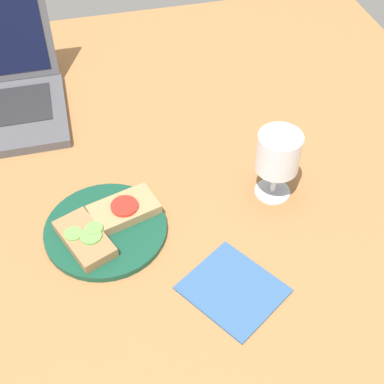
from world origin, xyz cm
name	(u,v)px	position (x,y,z in cm)	size (l,w,h in cm)	color
wooden_table	(154,204)	(0.00, 0.00, 1.50)	(140.00, 140.00, 3.00)	#9E6B3D
plate	(106,229)	(-9.48, -5.84, 3.57)	(21.14, 21.14, 1.15)	#144733
sandwich_with_cucumber	(85,238)	(-13.10, -8.30, 5.18)	(10.08, 13.08, 2.37)	#937047
sandwich_with_tomato	(124,209)	(-5.78, -3.39, 5.17)	(13.05, 9.80, 2.42)	#A88456
wine_glass	(278,155)	(21.71, -3.84, 12.32)	(7.73, 7.73, 13.60)	white
napkin	(233,289)	(8.42, -22.53, 3.20)	(12.68, 14.19, 0.40)	#33598C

